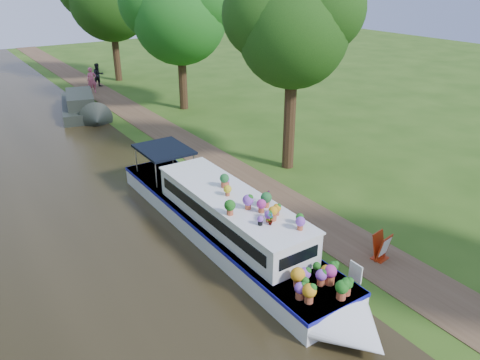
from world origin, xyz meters
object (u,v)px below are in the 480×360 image
Objects in this scene: second_boat at (81,106)px; sandwich_board at (382,248)px; pedestrian_dark at (98,75)px; plant_boat at (232,223)px; pedestrian_pink at (92,80)px.

second_boat is 22.64m from sandwich_board.
sandwich_board is 29.31m from pedestrian_dark.
plant_boat is at bearing 126.47° from sandwich_board.
plant_boat is at bearing -110.46° from pedestrian_dark.
pedestrian_dark is at bearing 81.12° from plant_boat.
pedestrian_dark reaches higher than second_boat.
sandwich_board is (3.05, -22.43, -0.12)m from second_boat.
sandwich_board is at bearing -102.52° from pedestrian_dark.
pedestrian_dark is at bearing 80.17° from sandwich_board.
pedestrian_pink is 1.02× the size of pedestrian_dark.
pedestrian_dark is at bearing 76.82° from second_boat.
plant_boat is 18.93m from second_boat.
pedestrian_pink reaches higher than second_boat.
sandwich_board is at bearing -80.59° from pedestrian_pink.
pedestrian_pink is (2.48, 5.21, 0.42)m from second_boat.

